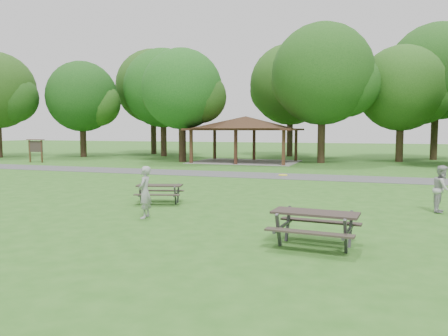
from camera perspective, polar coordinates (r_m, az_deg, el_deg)
ground at (r=12.37m, az=-10.55°, el=-7.41°), size 160.00×160.00×0.00m
asphalt_path at (r=25.36m, az=5.22°, el=-0.98°), size 120.00×3.20×0.02m
pavilion at (r=35.92m, az=2.84°, el=5.66°), size 8.60×7.01×3.76m
notice_board at (r=38.59m, az=-23.40°, el=2.61°), size 1.60×0.30×1.88m
tree_row_b at (r=45.07m, az=-17.94°, el=8.61°), size 7.14×6.80×9.28m
tree_row_c at (r=44.42m, az=-7.83°, el=9.99°), size 8.19×7.80×10.67m
tree_row_d at (r=36.37m, az=-5.38°, el=9.91°), size 6.93×6.60×9.27m
tree_row_e at (r=35.98m, az=12.90°, el=11.48°), size 8.40×8.00×11.02m
tree_row_f at (r=39.22m, az=22.28°, el=9.31°), size 7.35×7.00×9.55m
tree_deep_a at (r=48.94m, az=-9.14°, el=10.20°), size 8.40×8.00×11.38m
tree_deep_b at (r=44.44m, az=8.81°, el=10.42°), size 8.40×8.00×11.13m
tree_deep_c at (r=43.11m, az=26.17°, el=10.89°), size 8.82×8.40×11.90m
picnic_table_middle at (r=15.88m, az=-8.40°, el=-2.76°), size 1.90×1.68×0.70m
picnic_table_far at (r=10.13m, az=11.80°, el=-6.68°), size 2.02×1.68×0.83m
frisbee_in_flight at (r=13.54m, az=7.71°, el=-0.90°), size 0.34×0.34×0.02m
frisbee_thrower at (r=13.28m, az=-10.31°, el=-3.13°), size 0.47×0.63×1.56m
frisbee_catcher at (r=15.62m, az=26.60°, el=-2.46°), size 0.72×0.85×1.52m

